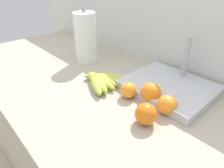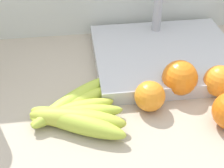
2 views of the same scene
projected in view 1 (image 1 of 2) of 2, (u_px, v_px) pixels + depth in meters
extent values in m
cube|color=#ADA08C|center=(102.00, 153.00, 1.08)|extent=(1.91, 0.76, 0.86)
cube|color=silver|center=(151.00, 93.00, 1.21)|extent=(2.31, 0.06, 1.30)
ellipsoid|color=#AEC53F|center=(96.00, 83.00, 0.86)|extent=(0.20, 0.13, 0.04)
ellipsoid|color=#B5C23F|center=(98.00, 82.00, 0.87)|extent=(0.20, 0.09, 0.04)
ellipsoid|color=#ADC63F|center=(101.00, 81.00, 0.88)|extent=(0.19, 0.03, 0.03)
ellipsoid|color=#B5C33F|center=(102.00, 80.00, 0.89)|extent=(0.18, 0.07, 0.03)
ellipsoid|color=#B8CB3F|center=(105.00, 79.00, 0.90)|extent=(0.19, 0.13, 0.03)
ellipsoid|color=#AEC63F|center=(106.00, 78.00, 0.91)|extent=(0.19, 0.17, 0.04)
sphere|color=orange|center=(146.00, 114.00, 0.64)|extent=(0.08, 0.08, 0.08)
sphere|color=orange|center=(128.00, 90.00, 0.78)|extent=(0.07, 0.07, 0.07)
sphere|color=orange|center=(151.00, 92.00, 0.76)|extent=(0.08, 0.08, 0.08)
sphere|color=orange|center=(167.00, 105.00, 0.69)|extent=(0.07, 0.07, 0.07)
cylinder|color=white|center=(86.00, 38.00, 1.06)|extent=(0.12, 0.12, 0.27)
cylinder|color=gray|center=(85.00, 35.00, 1.06)|extent=(0.02, 0.02, 0.30)
cube|color=#B7BABF|center=(168.00, 87.00, 0.84)|extent=(0.36, 0.31, 0.03)
cylinder|color=#B2B2B7|center=(186.00, 57.00, 0.85)|extent=(0.02, 0.02, 0.18)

